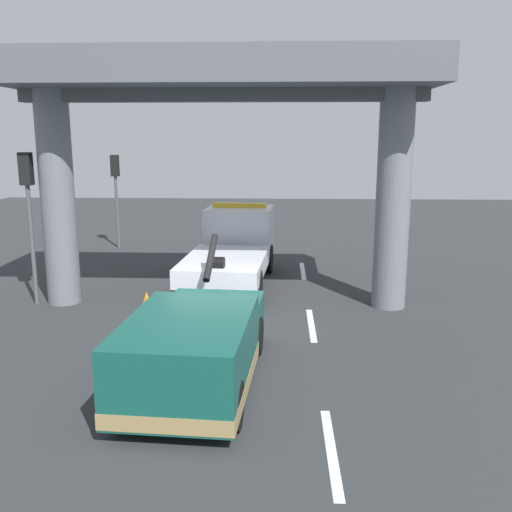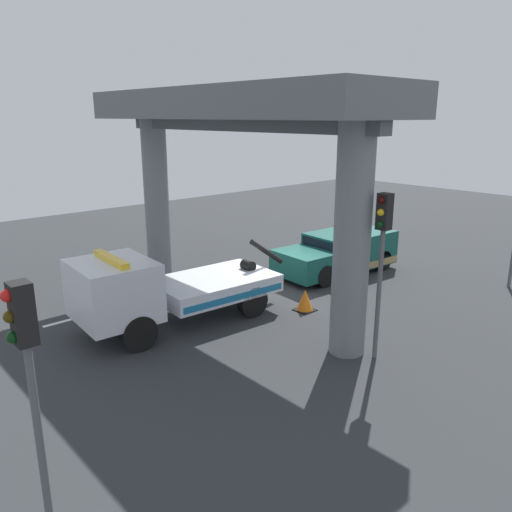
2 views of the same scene
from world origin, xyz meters
The scene contains 10 objects.
ground_plane centered at (0.00, 0.00, -0.05)m, with size 60.00×40.00×0.10m, color #2D3033.
lane_stripe_west centered at (-6.00, -2.44, 0.00)m, with size 2.60×0.16×0.01m, color silver.
lane_stripe_mid centered at (0.00, -2.44, 0.00)m, with size 2.60×0.16×0.01m, color silver.
lane_stripe_east centered at (6.00, -2.44, 0.00)m, with size 2.60×0.16×0.01m, color silver.
tow_truck_white centered at (4.62, -0.05, 1.20)m, with size 7.32×2.77×2.46m.
towed_van_green centered at (-3.80, 0.00, 0.78)m, with size 5.33×2.51×1.58m.
overpass_structure centered at (1.77, 0.00, 5.74)m, with size 3.60×11.46×6.97m.
traffic_light_far centered at (1.52, 5.46, 3.18)m, with size 0.39×0.32×4.36m.
traffic_light_mid centered at (10.02, 5.46, 2.93)m, with size 0.39×0.32×4.01m.
traffic_cone_orange centered at (0.41, 1.96, 0.34)m, with size 0.61×0.61×0.72m.
Camera 2 is at (11.89, 12.31, 6.15)m, focal length 35.20 mm.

